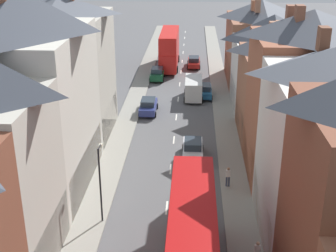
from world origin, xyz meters
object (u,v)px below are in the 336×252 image
(car_near_silver, at_px, (148,106))
(car_mid_black, at_px, (193,149))
(car_parked_left_a, at_px, (194,62))
(pedestrian_near_right, at_px, (257,252))
(delivery_van, at_px, (194,88))
(pedestrian_mid_left, at_px, (228,176))
(street_lamp, at_px, (100,179))
(double_decker_bus_lead, at_px, (192,239))
(double_decker_bus_mid_street, at_px, (169,48))
(car_near_blue, at_px, (157,74))
(car_parked_right_a, at_px, (204,90))

(car_near_silver, xyz_separation_m, car_mid_black, (4.90, -10.89, 0.03))
(car_parked_left_a, height_order, pedestrian_near_right, pedestrian_near_right)
(car_parked_left_a, bearing_deg, car_near_silver, -104.05)
(car_mid_black, relative_size, delivery_van, 0.79)
(pedestrian_mid_left, xyz_separation_m, street_lamp, (-8.77, -5.03, 2.21))
(car_near_silver, xyz_separation_m, pedestrian_mid_left, (7.62, -16.02, 0.21))
(pedestrian_mid_left, bearing_deg, car_mid_black, 117.91)
(car_parked_left_a, height_order, pedestrian_mid_left, pedestrian_mid_left)
(double_decker_bus_lead, bearing_deg, car_parked_left_a, 89.99)
(delivery_van, height_order, pedestrian_near_right, delivery_van)
(car_mid_black, height_order, delivery_van, delivery_van)
(car_near_silver, height_order, pedestrian_near_right, pedestrian_near_right)
(double_decker_bus_lead, bearing_deg, double_decker_bus_mid_street, 94.47)
(car_mid_black, bearing_deg, double_decker_bus_mid_street, 96.82)
(car_near_silver, bearing_deg, double_decker_bus_lead, -79.62)
(double_decker_bus_lead, xyz_separation_m, car_mid_black, (0.01, 15.82, -1.96))
(double_decker_bus_mid_street, distance_m, car_parked_left_a, 4.15)
(pedestrian_near_right, bearing_deg, car_near_blue, 102.89)
(double_decker_bus_lead, distance_m, car_parked_right_a, 32.72)
(double_decker_bus_mid_street, distance_m, car_near_blue, 6.88)
(car_near_silver, height_order, street_lamp, street_lamp)
(car_near_silver, bearing_deg, car_parked_right_a, 43.68)
(car_mid_black, relative_size, street_lamp, 0.75)
(car_mid_black, bearing_deg, pedestrian_near_right, -75.14)
(car_near_blue, xyz_separation_m, car_parked_left_a, (4.90, 6.76, -0.05))
(car_near_silver, bearing_deg, car_parked_left_a, 75.95)
(car_near_blue, relative_size, pedestrian_near_right, 2.65)
(car_near_blue, xyz_separation_m, car_mid_black, (4.90, -23.71, 0.01))
(car_parked_left_a, distance_m, car_mid_black, 30.47)
(car_near_blue, xyz_separation_m, street_lamp, (-1.15, -33.87, 2.39))
(car_parked_right_a, relative_size, delivery_van, 0.83)
(pedestrian_near_right, height_order, pedestrian_mid_left, same)
(car_mid_black, bearing_deg, street_lamp, -120.76)
(street_lamp, bearing_deg, double_decker_bus_mid_street, 86.54)
(car_parked_right_a, bearing_deg, pedestrian_near_right, -85.39)
(double_decker_bus_mid_street, bearing_deg, pedestrian_near_right, -80.54)
(car_near_blue, xyz_separation_m, delivery_van, (4.90, -7.65, 0.49))
(delivery_van, relative_size, street_lamp, 0.95)
(car_near_silver, xyz_separation_m, pedestrian_near_right, (8.71, -25.26, 0.21))
(street_lamp, bearing_deg, delivery_van, 77.01)
(car_near_blue, bearing_deg, pedestrian_near_right, -77.11)
(car_mid_black, relative_size, pedestrian_near_right, 2.55)
(double_decker_bus_mid_street, relative_size, car_parked_right_a, 2.49)
(car_near_blue, xyz_separation_m, pedestrian_mid_left, (7.62, -28.84, 0.18))
(delivery_van, xyz_separation_m, pedestrian_mid_left, (2.72, -21.19, -0.30))
(car_parked_left_a, bearing_deg, pedestrian_near_right, -85.14)
(pedestrian_near_right, bearing_deg, car_parked_right_a, 94.61)
(car_near_silver, distance_m, car_mid_black, 11.94)
(car_parked_right_a, xyz_separation_m, delivery_van, (-1.30, -0.75, 0.54))
(car_parked_left_a, distance_m, car_parked_right_a, 13.72)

